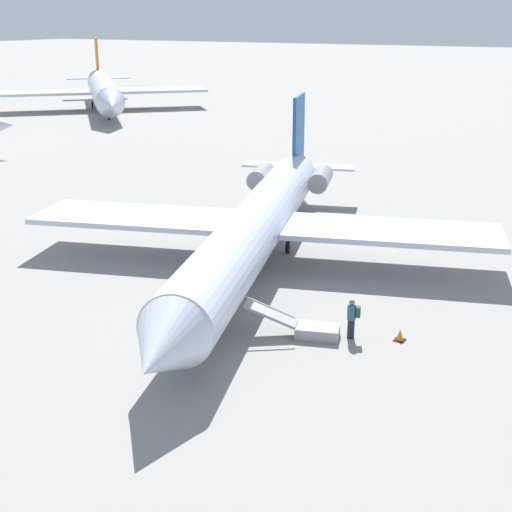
% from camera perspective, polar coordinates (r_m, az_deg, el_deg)
% --- Properties ---
extents(ground_plane, '(600.00, 600.00, 0.00)m').
position_cam_1_polar(ground_plane, '(38.26, -0.05, -0.88)').
color(ground_plane, gray).
extents(airplane_main, '(33.27, 25.80, 7.59)m').
position_cam_1_polar(airplane_main, '(38.56, 0.27, 2.82)').
color(airplane_main, silver).
rests_on(airplane_main, ground).
extents(airplane_taxiing_distant, '(32.13, 31.06, 9.55)m').
position_cam_1_polar(airplane_taxiing_distant, '(106.33, -12.11, 12.88)').
color(airplane_taxiing_distant, silver).
rests_on(airplane_taxiing_distant, ground).
extents(boarding_stairs, '(2.17, 4.14, 1.83)m').
position_cam_1_polar(boarding_stairs, '(30.07, 4.16, -5.76)').
color(boarding_stairs, '#99999E').
rests_on(boarding_stairs, ground).
extents(passenger, '(0.42, 0.57, 1.74)m').
position_cam_1_polar(passenger, '(29.86, 7.72, -4.77)').
color(passenger, '#23232D').
rests_on(passenger, ground).
extents(traffic_cone_near_stairs, '(0.45, 0.45, 0.49)m').
position_cam_1_polar(traffic_cone_near_stairs, '(30.29, 11.44, -6.26)').
color(traffic_cone_near_stairs, black).
rests_on(traffic_cone_near_stairs, ground).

